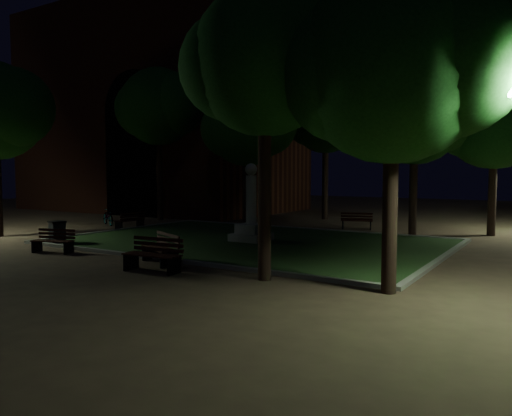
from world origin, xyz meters
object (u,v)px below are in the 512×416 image
(bench_west_near, at_px, (54,242))
(monument, at_px, (251,220))
(bench_near_left, at_px, (153,256))
(bench_left_side, at_px, (130,221))
(bench_far_side, at_px, (357,221))
(bench_near_right, at_px, (162,249))
(trash_bin, at_px, (57,233))
(bicycle, at_px, (108,217))

(bench_west_near, bearing_deg, monument, 34.55)
(bench_near_left, distance_m, bench_left_side, 11.42)
(bench_left_side, xyz_separation_m, bench_far_side, (9.91, 6.00, 0.00))
(bench_near_left, distance_m, bench_near_right, 1.29)
(bench_near_left, relative_size, bench_near_right, 1.01)
(bench_left_side, height_order, trash_bin, trash_bin)
(bicycle, bearing_deg, monument, -71.56)
(bench_left_side, relative_size, trash_bin, 1.67)
(bench_west_near, xyz_separation_m, trash_bin, (-1.55, 1.29, 0.09))
(monument, distance_m, bench_left_side, 7.97)
(monument, distance_m, bench_near_left, 6.63)
(monument, height_order, bench_west_near, monument)
(monument, bearing_deg, bicycle, 171.81)
(bench_near_left, xyz_separation_m, bench_west_near, (-5.51, 0.61, -0.07))
(monument, height_order, bench_near_right, monument)
(monument, height_order, bicycle, monument)
(bench_near_right, relative_size, bicycle, 1.05)
(bench_near_right, height_order, trash_bin, bench_near_right)
(bench_far_side, height_order, bicycle, bicycle)
(bench_near_right, xyz_separation_m, trash_bin, (-6.38, 0.80, 0.03))
(bench_near_left, distance_m, bicycle, 13.67)
(bench_near_right, distance_m, bench_far_side, 12.46)
(bench_far_side, bearing_deg, trash_bin, 35.49)
(monument, xyz_separation_m, bench_left_side, (-7.91, 0.84, -0.55))
(bench_near_right, xyz_separation_m, bench_left_side, (-8.00, 6.31, -0.05))
(bench_near_right, relative_size, trash_bin, 1.92)
(bench_near_left, bearing_deg, monument, 91.23)
(bench_left_side, bearing_deg, bench_near_left, 54.25)
(bench_near_left, height_order, bicycle, bench_near_left)
(monument, bearing_deg, bench_far_side, 73.69)
(monument, bearing_deg, trash_bin, -143.38)
(bench_far_side, bearing_deg, bicycle, 4.85)
(bench_near_right, height_order, bicycle, bench_near_right)
(bench_near_left, height_order, bench_near_right, bench_near_left)
(trash_bin, bearing_deg, monument, 36.62)
(bench_left_side, xyz_separation_m, bicycle, (-2.36, 0.64, 0.06))
(bench_near_left, relative_size, trash_bin, 1.93)
(bench_far_side, bearing_deg, bench_near_left, 66.04)
(bench_west_near, height_order, bench_far_side, bench_far_side)
(bench_near_left, height_order, bench_left_side, bench_near_left)
(bench_far_side, distance_m, bicycle, 13.39)
(monument, xyz_separation_m, bench_near_right, (0.10, -5.47, -0.50))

